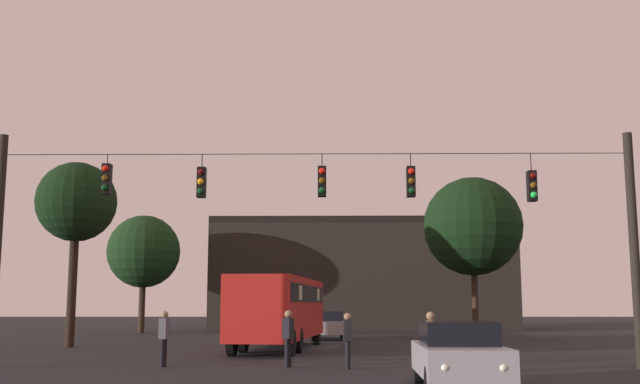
{
  "coord_description": "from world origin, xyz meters",
  "views": [
    {
      "loc": [
        0.52,
        -8.97,
        1.91
      ],
      "look_at": [
        0.19,
        14.24,
        5.4
      ],
      "focal_mm": 41.98,
      "sensor_mm": 36.0,
      "label": 1
    }
  ],
  "objects_px": {
    "car_far_left": "(328,325)",
    "pedestrian_crossing_right": "(164,335)",
    "car_near_right": "(458,354)",
    "city_bus": "(280,305)",
    "pedestrian_crossing_left": "(431,339)",
    "pedestrian_near_bus": "(288,335)",
    "tree_behind_building": "(144,252)",
    "pedestrian_crossing_center": "(348,337)",
    "tree_left_silhouette": "(473,226)",
    "tree_right_far": "(76,203)"
  },
  "relations": [
    {
      "from": "pedestrian_crossing_center",
      "to": "pedestrian_crossing_right",
      "type": "xyz_separation_m",
      "value": [
        -5.68,
        0.68,
        0.04
      ]
    },
    {
      "from": "tree_left_silhouette",
      "to": "tree_behind_building",
      "type": "xyz_separation_m",
      "value": [
        -20.83,
        8.06,
        -0.86
      ]
    },
    {
      "from": "pedestrian_crossing_left",
      "to": "car_near_right",
      "type": "bearing_deg",
      "value": -87.94
    },
    {
      "from": "tree_right_far",
      "to": "tree_behind_building",
      "type": "bearing_deg",
      "value": 93.04
    },
    {
      "from": "city_bus",
      "to": "tree_left_silhouette",
      "type": "relative_size",
      "value": 1.23
    },
    {
      "from": "car_far_left",
      "to": "tree_left_silhouette",
      "type": "bearing_deg",
      "value": 5.43
    },
    {
      "from": "car_near_right",
      "to": "tree_right_far",
      "type": "relative_size",
      "value": 0.52
    },
    {
      "from": "car_far_left",
      "to": "tree_left_silhouette",
      "type": "xyz_separation_m",
      "value": [
        8.26,
        0.79,
        5.51
      ]
    },
    {
      "from": "pedestrian_crossing_left",
      "to": "pedestrian_crossing_right",
      "type": "bearing_deg",
      "value": 163.03
    },
    {
      "from": "pedestrian_near_bus",
      "to": "tree_behind_building",
      "type": "bearing_deg",
      "value": 112.75
    },
    {
      "from": "pedestrian_crossing_center",
      "to": "tree_left_silhouette",
      "type": "bearing_deg",
      "value": 68.87
    },
    {
      "from": "car_near_right",
      "to": "car_far_left",
      "type": "relative_size",
      "value": 1.01
    },
    {
      "from": "pedestrian_crossing_left",
      "to": "tree_right_far",
      "type": "bearing_deg",
      "value": 137.91
    },
    {
      "from": "tree_left_silhouette",
      "to": "pedestrian_crossing_center",
      "type": "bearing_deg",
      "value": -111.13
    },
    {
      "from": "city_bus",
      "to": "pedestrian_near_bus",
      "type": "xyz_separation_m",
      "value": [
        0.86,
        -9.0,
        -0.89
      ]
    },
    {
      "from": "pedestrian_crossing_center",
      "to": "tree_left_silhouette",
      "type": "height_order",
      "value": "tree_left_silhouette"
    },
    {
      "from": "city_bus",
      "to": "pedestrian_near_bus",
      "type": "bearing_deg",
      "value": -84.55
    },
    {
      "from": "car_near_right",
      "to": "tree_right_far",
      "type": "distance_m",
      "value": 23.14
    },
    {
      "from": "pedestrian_crossing_center",
      "to": "tree_behind_building",
      "type": "distance_m",
      "value": 31.09
    },
    {
      "from": "car_far_left",
      "to": "pedestrian_crossing_right",
      "type": "distance_m",
      "value": 18.94
    },
    {
      "from": "pedestrian_near_bus",
      "to": "tree_behind_building",
      "type": "xyz_separation_m",
      "value": [
        -11.38,
        27.15,
        4.47
      ]
    },
    {
      "from": "car_far_left",
      "to": "car_near_right",
      "type": "bearing_deg",
      "value": -82.89
    },
    {
      "from": "pedestrian_crossing_center",
      "to": "car_near_right",
      "type": "bearing_deg",
      "value": -66.24
    },
    {
      "from": "car_far_left",
      "to": "pedestrian_crossing_right",
      "type": "relative_size",
      "value": 2.55
    },
    {
      "from": "pedestrian_crossing_left",
      "to": "pedestrian_crossing_center",
      "type": "relative_size",
      "value": 1.03
    },
    {
      "from": "pedestrian_crossing_right",
      "to": "car_far_left",
      "type": "bearing_deg",
      "value": 74.57
    },
    {
      "from": "city_bus",
      "to": "tree_behind_building",
      "type": "relative_size",
      "value": 1.41
    },
    {
      "from": "pedestrian_near_bus",
      "to": "tree_right_far",
      "type": "relative_size",
      "value": 0.2
    },
    {
      "from": "city_bus",
      "to": "tree_left_silhouette",
      "type": "bearing_deg",
      "value": 44.43
    },
    {
      "from": "car_near_right",
      "to": "pedestrian_near_bus",
      "type": "bearing_deg",
      "value": 124.8
    },
    {
      "from": "city_bus",
      "to": "car_near_right",
      "type": "xyz_separation_m",
      "value": [
        5.08,
        -15.07,
        -1.07
      ]
    },
    {
      "from": "pedestrian_crossing_right",
      "to": "pedestrian_near_bus",
      "type": "relative_size",
      "value": 0.99
    },
    {
      "from": "car_near_right",
      "to": "pedestrian_near_bus",
      "type": "xyz_separation_m",
      "value": [
        -4.22,
        6.07,
        0.18
      ]
    },
    {
      "from": "pedestrian_crossing_left",
      "to": "pedestrian_near_bus",
      "type": "distance_m",
      "value": 4.73
    },
    {
      "from": "pedestrian_crossing_right",
      "to": "pedestrian_near_bus",
      "type": "bearing_deg",
      "value": -0.78
    },
    {
      "from": "pedestrian_near_bus",
      "to": "tree_behind_building",
      "type": "distance_m",
      "value": 29.78
    },
    {
      "from": "car_far_left",
      "to": "tree_right_far",
      "type": "distance_m",
      "value": 15.04
    },
    {
      "from": "car_near_right",
      "to": "tree_behind_building",
      "type": "relative_size",
      "value": 0.55
    },
    {
      "from": "tree_left_silhouette",
      "to": "tree_right_far",
      "type": "xyz_separation_m",
      "value": [
        -19.96,
        -8.28,
        0.26
      ]
    },
    {
      "from": "pedestrian_crossing_center",
      "to": "tree_behind_building",
      "type": "bearing_deg",
      "value": 115.43
    },
    {
      "from": "car_far_left",
      "to": "tree_left_silhouette",
      "type": "relative_size",
      "value": 0.48
    },
    {
      "from": "car_near_right",
      "to": "pedestrian_crossing_right",
      "type": "xyz_separation_m",
      "value": [
        -8.08,
        6.12,
        0.17
      ]
    },
    {
      "from": "pedestrian_crossing_left",
      "to": "pedestrian_crossing_center",
      "type": "height_order",
      "value": "pedestrian_crossing_left"
    },
    {
      "from": "car_far_left",
      "to": "tree_behind_building",
      "type": "distance_m",
      "value": 16.05
    },
    {
      "from": "pedestrian_crossing_right",
      "to": "tree_right_far",
      "type": "distance_m",
      "value": 13.84
    },
    {
      "from": "car_near_right",
      "to": "pedestrian_crossing_left",
      "type": "distance_m",
      "value": 3.7
    },
    {
      "from": "pedestrian_crossing_right",
      "to": "tree_behind_building",
      "type": "relative_size",
      "value": 0.22
    },
    {
      "from": "pedestrian_near_bus",
      "to": "tree_left_silhouette",
      "type": "distance_m",
      "value": 21.96
    },
    {
      "from": "car_far_left",
      "to": "tree_behind_building",
      "type": "height_order",
      "value": "tree_behind_building"
    },
    {
      "from": "city_bus",
      "to": "pedestrian_crossing_left",
      "type": "xyz_separation_m",
      "value": [
        4.95,
        -11.37,
        -0.9
      ]
    }
  ]
}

